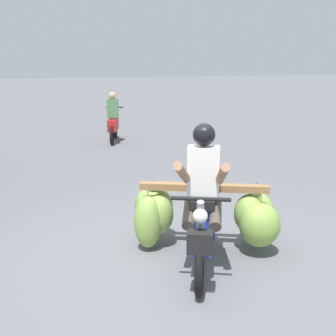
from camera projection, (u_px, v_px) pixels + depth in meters
The scene contains 3 objects.
ground_plane at pixel (162, 258), 5.18m from camera, with size 120.00×120.00×0.00m, color slate.
motorbike_main_loaded at pixel (207, 212), 5.23m from camera, with size 1.80×2.03×1.58m.
motorbike_distant_ahead_right at pixel (113, 122), 12.56m from camera, with size 0.73×1.55×1.40m.
Camera 1 is at (-1.71, -4.49, 2.20)m, focal length 48.21 mm.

